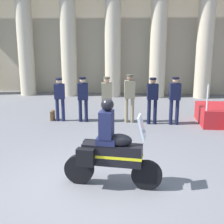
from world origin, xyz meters
TOP-DOWN VIEW (x-y plane):
  - ground_plane at (0.00, 0.00)m, footprint 28.00×28.00m
  - colonnade_backdrop at (-0.40, 10.75)m, footprint 18.35×1.69m
  - officer_in_row_0 at (-1.93, 5.04)m, footprint 0.41×0.27m
  - officer_in_row_1 at (-1.04, 5.03)m, footprint 0.41×0.27m
  - officer_in_row_2 at (-0.16, 5.06)m, footprint 0.41×0.27m
  - officer_in_row_3 at (0.68, 5.08)m, footprint 0.41×0.27m
  - officer_in_row_4 at (1.50, 4.94)m, footprint 0.41×0.27m
  - officer_in_row_5 at (2.29, 4.94)m, footprint 0.41×0.27m
  - motorcycle_with_rider at (0.42, 0.09)m, footprint 2.09×0.73m
  - briefcase_on_ground at (-2.26, 5.13)m, footprint 0.10×0.32m

SIDE VIEW (x-z plane):
  - ground_plane at x=0.00m, z-range 0.00..0.00m
  - briefcase_on_ground at x=-2.26m, z-range 0.00..0.36m
  - motorcycle_with_rider at x=0.42m, z-range -0.16..1.74m
  - officer_in_row_0 at x=-1.93m, z-range 0.15..1.78m
  - officer_in_row_1 at x=-1.04m, z-range 0.15..1.82m
  - officer_in_row_2 at x=-0.16m, z-range 0.15..1.84m
  - officer_in_row_4 at x=1.50m, z-range 0.16..1.85m
  - officer_in_row_5 at x=2.29m, z-range 0.16..1.88m
  - officer_in_row_3 at x=0.68m, z-range 0.16..1.95m
  - colonnade_backdrop at x=-0.40m, z-range 0.20..6.28m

